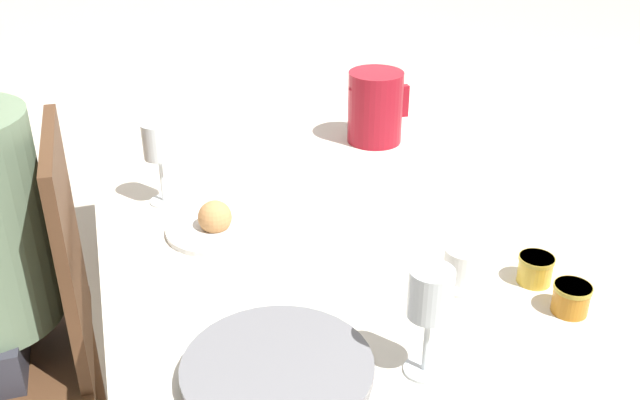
# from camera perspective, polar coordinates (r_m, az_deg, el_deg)

# --- Properties ---
(ground_plane) EXTENTS (20.00, 20.00, 0.00)m
(ground_plane) POSITION_cam_1_polar(r_m,az_deg,el_deg) (2.19, -2.43, -14.59)
(ground_plane) COLOR beige
(dining_table) EXTENTS (0.92, 2.01, 0.72)m
(dining_table) POSITION_cam_1_polar(r_m,az_deg,el_deg) (1.83, -2.83, 0.41)
(dining_table) COLOR silver
(dining_table) RESTS_ON ground_plane
(chair_person_side) EXTENTS (0.42, 0.42, 0.94)m
(chair_person_side) POSITION_cam_1_polar(r_m,az_deg,el_deg) (1.72, -22.51, -9.63)
(chair_person_side) COLOR #51331E
(chair_person_side) RESTS_ON ground_plane
(red_pitcher) EXTENTS (0.17, 0.14, 0.19)m
(red_pitcher) POSITION_cam_1_polar(r_m,az_deg,el_deg) (1.90, 4.43, 7.44)
(red_pitcher) COLOR #A31423
(red_pitcher) RESTS_ON dining_table
(wine_glass_water) EXTENTS (0.07, 0.07, 0.19)m
(wine_glass_water) POSITION_cam_1_polar(r_m,az_deg,el_deg) (1.58, -12.82, 4.33)
(wine_glass_water) COLOR white
(wine_glass_water) RESTS_ON dining_table
(wine_glass_juice) EXTENTS (0.07, 0.07, 0.19)m
(wine_glass_juice) POSITION_cam_1_polar(r_m,az_deg,el_deg) (1.06, 8.79, -7.88)
(wine_glass_juice) COLOR white
(wine_glass_juice) RESTS_ON dining_table
(teacup_near_person) EXTENTS (0.13, 0.13, 0.07)m
(teacup_near_person) POSITION_cam_1_polar(r_m,az_deg,el_deg) (1.35, 11.41, -5.27)
(teacup_near_person) COLOR white
(teacup_near_person) RESTS_ON dining_table
(serving_tray) EXTENTS (0.30, 0.30, 0.03)m
(serving_tray) POSITION_cam_1_polar(r_m,az_deg,el_deg) (1.12, -3.42, -13.49)
(serving_tray) COLOR gray
(serving_tray) RESTS_ON dining_table
(bread_plate) EXTENTS (0.21, 0.21, 0.07)m
(bread_plate) POSITION_cam_1_polar(r_m,az_deg,el_deg) (1.49, -8.36, -1.95)
(bread_plate) COLOR white
(bread_plate) RESTS_ON dining_table
(jam_jar_amber) EXTENTS (0.07, 0.07, 0.05)m
(jam_jar_amber) POSITION_cam_1_polar(r_m,az_deg,el_deg) (1.37, 16.85, -5.23)
(jam_jar_amber) COLOR gold
(jam_jar_amber) RESTS_ON dining_table
(jam_jar_red) EXTENTS (0.07, 0.07, 0.05)m
(jam_jar_red) POSITION_cam_1_polar(r_m,az_deg,el_deg) (1.31, 19.46, -7.34)
(jam_jar_red) COLOR #C67A1E
(jam_jar_red) RESTS_ON dining_table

